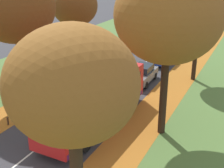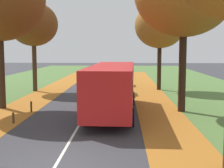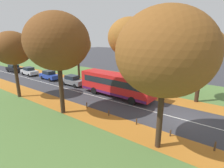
{
  "view_description": "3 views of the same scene",
  "coord_description": "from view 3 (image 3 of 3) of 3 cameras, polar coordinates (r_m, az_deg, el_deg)",
  "views": [
    {
      "loc": [
        10.81,
        -7.62,
        10.29
      ],
      "look_at": [
        1.65,
        11.42,
        1.97
      ],
      "focal_mm": 50.0,
      "sensor_mm": 36.0,
      "label": 1
    },
    {
      "loc": [
        2.3,
        -10.06,
        3.96
      ],
      "look_at": [
        1.48,
        12.76,
        1.4
      ],
      "focal_mm": 50.0,
      "sensor_mm": 36.0,
      "label": 2
    },
    {
      "loc": [
        -16.2,
        -3.68,
        7.72
      ],
      "look_at": [
        1.93,
        9.76,
        1.46
      ],
      "focal_mm": 28.0,
      "sensor_mm": 36.0,
      "label": 3
    }
  ],
  "objects": [
    {
      "name": "ground_plane",
      "position": [
        18.32,
        21.8,
        -10.61
      ],
      "size": [
        160.0,
        160.0,
        0.0
      ],
      "primitive_type": "plane",
      "color": "#38383D"
    },
    {
      "name": "leaf_litter_left",
      "position": [
        22.51,
        -19.01,
        -5.42
      ],
      "size": [
        2.8,
        60.0,
        0.0
      ],
      "primitive_type": "cube",
      "color": "#B26B23",
      "rests_on": "grass_verge_left"
    },
    {
      "name": "grass_verge_right",
      "position": [
        35.58,
        -6.31,
        2.87
      ],
      "size": [
        12.0,
        90.0,
        0.01
      ],
      "primitive_type": "cube",
      "color": "#517538",
      "rests_on": "ground"
    },
    {
      "name": "leaf_litter_right",
      "position": [
        28.37,
        -3.68,
        -0.31
      ],
      "size": [
        2.8,
        60.0,
        0.0
      ],
      "primitive_type": "cube",
      "color": "#B26B23",
      "rests_on": "grass_verge_right"
    },
    {
      "name": "road_centre_line",
      "position": [
        29.71,
        -18.41,
        -0.37
      ],
      "size": [
        0.12,
        80.0,
        0.01
      ],
      "primitive_type": "cube",
      "color": "silver",
      "rests_on": "ground"
    },
    {
      "name": "tree_left_nearest",
      "position": [
        11.47,
        16.95,
        9.74
      ],
      "size": [
        6.24,
        6.24,
        9.52
      ],
      "color": "#382619",
      "rests_on": "ground"
    },
    {
      "name": "tree_left_near",
      "position": [
        17.47,
        -17.37,
        13.01
      ],
      "size": [
        6.04,
        6.04,
        9.91
      ],
      "color": "#382619",
      "rests_on": "ground"
    },
    {
      "name": "tree_left_mid",
      "position": [
        24.87,
        -29.75,
        10.06
      ],
      "size": [
        4.51,
        4.51,
        8.29
      ],
      "color": "#422D1E",
      "rests_on": "ground"
    },
    {
      "name": "tree_right_nearest",
      "position": [
        22.34,
        27.77,
        11.12
      ],
      "size": [
        4.25,
        4.25,
        8.67
      ],
      "color": "#382619",
      "rests_on": "ground"
    },
    {
      "name": "tree_right_near",
      "position": [
        25.93,
        5.74,
        14.88
      ],
      "size": [
        6.22,
        6.22,
        10.3
      ],
      "color": "black",
      "rests_on": "ground"
    },
    {
      "name": "tree_right_mid",
      "position": [
        32.59,
        -11.21,
        12.5
      ],
      "size": [
        4.81,
        4.81,
        8.38
      ],
      "color": "black",
      "rests_on": "ground"
    },
    {
      "name": "bollard_nearest",
      "position": [
        14.63,
        30.6,
        -17.11
      ],
      "size": [
        0.12,
        0.12,
        0.72
      ],
      "primitive_type": "cylinder",
      "color": "#4C3823",
      "rests_on": "ground"
    },
    {
      "name": "bollard_second",
      "position": [
        15.09,
        18.53,
        -14.94
      ],
      "size": [
        0.12,
        0.12,
        0.55
      ],
      "primitive_type": "cylinder",
      "color": "#4C3823",
      "rests_on": "ground"
    },
    {
      "name": "bollard_third",
      "position": [
        16.16,
        7.99,
        -12.06
      ],
      "size": [
        0.12,
        0.12,
        0.56
      ],
      "primitive_type": "cylinder",
      "color": "#4C3823",
      "rests_on": "ground"
    },
    {
      "name": "bollard_fourth",
      "position": [
        17.61,
        -1.08,
        -9.44
      ],
      "size": [
        0.12,
        0.12,
        0.59
      ],
      "primitive_type": "cylinder",
      "color": "#4C3823",
      "rests_on": "ground"
    },
    {
      "name": "bollard_fifth",
      "position": [
        19.51,
        -8.24,
        -6.91
      ],
      "size": [
        0.12,
        0.12,
        0.67
      ],
      "primitive_type": "cylinder",
      "color": "#4C3823",
      "rests_on": "ground"
    },
    {
      "name": "bus",
      "position": [
        22.64,
        1.38,
        0.08
      ],
      "size": [
        2.94,
        10.49,
        2.98
      ],
      "color": "red",
      "rests_on": "ground"
    },
    {
      "name": "car_grey_lead",
      "position": [
        28.65,
        -12.75,
        1.16
      ],
      "size": [
        1.83,
        4.22,
        1.62
      ],
      "color": "slate",
      "rests_on": "ground"
    },
    {
      "name": "car_blue_following",
      "position": [
        33.68,
        -19.77,
        2.74
      ],
      "size": [
        1.93,
        4.27,
        1.62
      ],
      "color": "#233D9E",
      "rests_on": "ground"
    },
    {
      "name": "car_silver_third_in_line",
      "position": [
        39.06,
        -25.42,
        3.8
      ],
      "size": [
        1.93,
        4.27,
        1.62
      ],
      "color": "#B7BABF",
      "rests_on": "ground"
    },
    {
      "name": "car_black_fourth_in_line",
      "position": [
        44.16,
        -29.34,
        4.51
      ],
      "size": [
        1.88,
        4.25,
        1.62
      ],
      "color": "black",
      "rests_on": "ground"
    }
  ]
}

